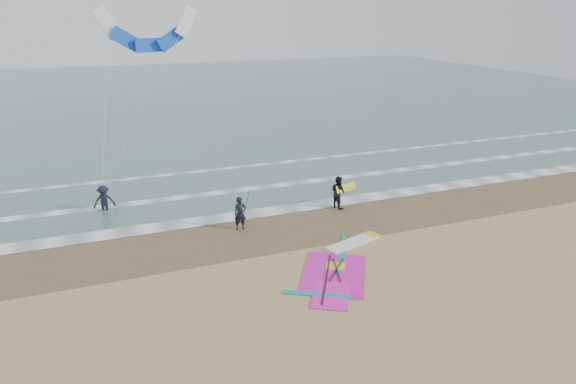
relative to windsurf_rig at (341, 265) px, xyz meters
name	(u,v)px	position (x,y,z in m)	size (l,w,h in m)	color
ground	(342,286)	(-0.73, -1.50, -0.04)	(120.00, 120.00, 0.00)	tan
sea_water	(161,97)	(-0.73, 46.50, -0.03)	(120.00, 80.00, 0.02)	#47605E
wet_sand_band	(286,227)	(-0.73, 4.50, -0.03)	(120.00, 5.00, 0.01)	brown
foam_waterline	(257,197)	(-0.73, 8.94, -0.01)	(120.00, 9.15, 0.02)	white
windsurf_rig	(341,265)	(0.00, 0.00, 0.00)	(5.98, 5.67, 0.14)	white
person_standing	(240,214)	(-2.82, 5.09, 0.78)	(0.60, 0.39, 1.63)	black
person_walking	(338,192)	(2.82, 5.99, 0.84)	(0.85, 0.66, 1.75)	black
person_wading	(103,195)	(-8.78, 9.95, 0.84)	(1.13, 0.65, 1.75)	black
held_pole	(246,205)	(-2.52, 5.09, 1.16)	(0.17, 0.86, 1.82)	black
carried_kiteboard	(346,188)	(3.22, 5.89, 1.07)	(1.30, 0.51, 0.39)	yellow
surf_kite	(149,34)	(-5.32, 13.92, 8.64)	(6.38, 4.32, 9.09)	white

